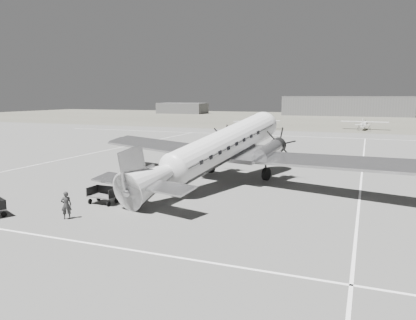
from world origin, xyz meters
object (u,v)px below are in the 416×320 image
object	(u,v)px
shed_secondary	(182,108)
light_plane_left	(258,125)
light_plane_right	(364,125)
baggage_cart_near	(103,195)
dc3_airliner	(218,151)
hangar_main	(346,106)
passenger	(149,181)
ground_crew	(66,205)
ramp_agent	(134,183)

from	to	relation	value
shed_secondary	light_plane_left	distance (m)	79.50
light_plane_right	baggage_cart_near	bearing A→B (deg)	-98.48
dc3_airliner	shed_secondary	bearing A→B (deg)	130.75
hangar_main	light_plane_left	distance (m)	70.54
dc3_airliner	passenger	distance (m)	5.75
ground_crew	shed_secondary	bearing A→B (deg)	-104.47
dc3_airliner	baggage_cart_near	bearing A→B (deg)	-106.82
light_plane_right	passenger	distance (m)	64.07
dc3_airliner	light_plane_right	xyz separation A→B (m)	(9.85, 58.70, -1.67)
ground_crew	ramp_agent	size ratio (longest dim) A/B	0.94
shed_secondary	light_plane_right	size ratio (longest dim) A/B	1.96
hangar_main	baggage_cart_near	world-z (taller)	hangar_main
ramp_agent	dc3_airliner	bearing A→B (deg)	-5.97
light_plane_right	ramp_agent	distance (m)	65.53
hangar_main	ramp_agent	distance (m)	125.57
dc3_airliner	ground_crew	distance (m)	12.41
ground_crew	passenger	bearing A→B (deg)	-134.26
light_plane_right	ground_crew	bearing A→B (deg)	-97.83
hangar_main	shed_secondary	xyz separation A→B (m)	(-60.00, -5.00, -1.30)
shed_secondary	hangar_main	bearing A→B (deg)	4.76
light_plane_left	light_plane_right	size ratio (longest dim) A/B	1.07
shed_secondary	ground_crew	xyz separation A→B (m)	(52.00, -126.32, -1.22)
light_plane_left	ramp_agent	distance (m)	56.36
dc3_airliner	light_plane_left	distance (m)	51.73
dc3_airliner	passenger	world-z (taller)	dc3_airliner
hangar_main	baggage_cart_near	distance (m)	128.17
hangar_main	baggage_cart_near	xyz separation A→B (m)	(-8.06, -127.89, -2.78)
hangar_main	ramp_agent	size ratio (longest dim) A/B	25.26
light_plane_left	ramp_agent	world-z (taller)	light_plane_left
light_plane_left	ramp_agent	bearing A→B (deg)	-120.19
shed_secondary	baggage_cart_near	distance (m)	133.42
ramp_agent	passenger	xyz separation A→B (m)	(0.37, 1.41, -0.10)
dc3_airliner	baggage_cart_near	world-z (taller)	dc3_airliner
light_plane_right	ground_crew	xyz separation A→B (m)	(-14.58, -70.02, -0.17)
light_plane_right	baggage_cart_near	distance (m)	68.18
shed_secondary	baggage_cart_near	bearing A→B (deg)	-67.09
shed_secondary	ramp_agent	xyz separation A→B (m)	(52.60, -120.32, -1.17)
shed_secondary	dc3_airliner	distance (m)	128.24
light_plane_left	shed_secondary	bearing A→B (deg)	89.98
dc3_airliner	ground_crew	size ratio (longest dim) A/B	17.66
hangar_main	light_plane_left	world-z (taller)	hangar_main
light_plane_left	baggage_cart_near	distance (m)	58.86
shed_secondary	ramp_agent	bearing A→B (deg)	-66.39
dc3_airliner	ground_crew	xyz separation A→B (m)	(-4.73, -11.32, -1.84)
baggage_cart_near	passenger	world-z (taller)	passenger
hangar_main	light_plane_right	world-z (taller)	hangar_main
light_plane_right	ramp_agent	xyz separation A→B (m)	(-13.98, -64.02, -0.12)
hangar_main	ramp_agent	bearing A→B (deg)	-93.38
ramp_agent	passenger	bearing A→B (deg)	17.38
shed_secondary	dc3_airliner	bearing A→B (deg)	-63.74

